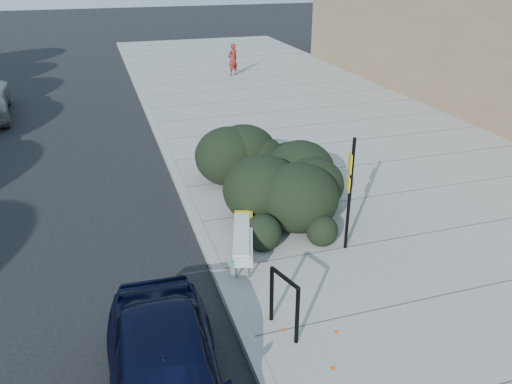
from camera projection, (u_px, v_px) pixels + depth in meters
The scene contains 9 objects.
ground at pixel (218, 276), 9.71m from camera, with size 120.00×120.00×0.00m, color black.
sidewalk_near at pixel (355, 154), 15.52m from camera, with size 11.20×50.00×0.15m, color gray.
curb_near at pixel (176, 176), 13.98m from camera, with size 0.22×50.00×0.17m, color #9E9E99.
bench at pixel (243, 237), 9.88m from camera, with size 0.93×1.91×0.57m.
bike_rack at pixel (284, 298), 7.81m from camera, with size 0.26×0.70×1.05m.
sign_post at pixel (350, 188), 9.80m from camera, with size 0.13×0.27×2.41m.
hedge at pixel (278, 169), 12.02m from camera, with size 2.26×4.51×1.69m, color black.
sedan_navy at pixel (166, 380), 6.46m from camera, with size 1.57×3.90×1.33m, color black.
pedestrian at pixel (233, 60), 25.29m from camera, with size 0.58×0.38×1.59m, color maroon.
Camera 1 is at (-1.75, -7.93, 5.62)m, focal length 35.00 mm.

